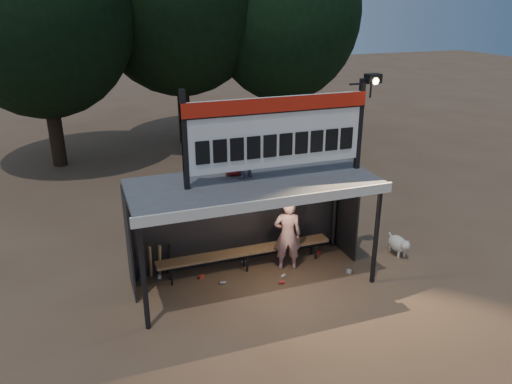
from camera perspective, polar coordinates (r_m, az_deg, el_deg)
ground at (r=11.00m, az=-0.28°, el=-10.11°), size 80.00×80.00×0.00m
player at (r=11.09m, az=3.61°, el=-4.90°), size 0.71×0.57×1.69m
child_a at (r=10.04m, az=-1.70°, el=4.28°), size 0.56×0.49×0.96m
child_b at (r=10.17m, az=-2.54°, el=4.93°), size 0.61×0.48×1.10m
dugout_shelter at (r=10.38m, az=-0.75°, el=-0.71°), size 5.10×2.08×2.32m
scoreboard_assembly at (r=9.88m, az=2.78°, el=7.15°), size 4.10×0.27×1.99m
bench at (r=11.24m, az=-1.23°, el=-6.84°), size 4.00×0.35×0.48m
tree_left at (r=18.87m, az=-23.78°, el=18.98°), size 6.46×6.46×9.27m
tree_right at (r=20.99m, az=3.21°, el=19.81°), size 6.08×6.08×8.72m
dog at (r=12.38m, az=16.00°, el=-5.73°), size 0.36×0.81×0.49m
bats at (r=11.11m, az=-10.95°, el=-7.66°), size 0.48×0.33×0.84m
litter at (r=11.25m, az=0.28°, el=-9.12°), size 4.13×1.33×0.08m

